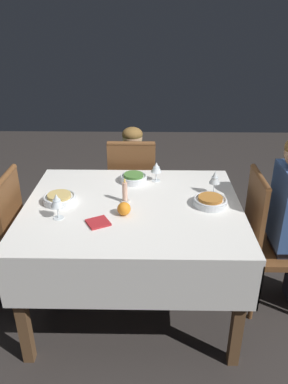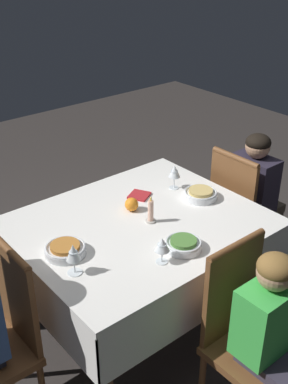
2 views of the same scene
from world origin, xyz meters
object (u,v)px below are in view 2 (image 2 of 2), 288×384
chair_east (240,212)px  napkin_red_folded (139,195)px  bowl_west (65,249)px  candle_centerpiece (151,212)px  chair_west (0,335)px  dining_table (139,236)px  chair_south (246,331)px  wine_glass_west (73,254)px  person_child_dark (257,196)px  bowl_east (201,194)px  person_child_green (276,346)px  bowl_south (183,244)px  wine_glass_east (174,172)px  orange_fruit (132,204)px  wine_glass_south (162,245)px

chair_east → napkin_red_folded: chair_east is taller
bowl_west → candle_centerpiece: candle_centerpiece is taller
chair_west → candle_centerpiece: bearing=89.9°
dining_table → chair_west: (-0.87, -0.04, -0.16)m
dining_table → chair_south: bearing=-87.1°
chair_west → napkin_red_folded: (1.05, 0.26, 0.27)m
wine_glass_west → candle_centerpiece: size_ratio=1.01×
person_child_dark → wine_glass_west: size_ratio=6.61×
bowl_west → napkin_red_folded: 0.69m
dining_table → bowl_east: (0.45, -0.03, 0.12)m
dining_table → chair_east: (0.87, -0.01, -0.16)m
person_child_green → napkin_red_folded: size_ratio=6.45×
wine_glass_west → bowl_south: wine_glass_west is taller
chair_west → chair_east: bearing=91.0°
chair_east → candle_centerpiece: size_ratio=6.17×
bowl_west → wine_glass_east: size_ratio=1.32×
person_child_green → orange_fruit: (0.01, 1.04, 0.26)m
bowl_west → bowl_south: 0.58m
person_child_dark → bowl_east: person_child_dark is taller
person_child_dark → napkin_red_folded: 0.90m
chair_east → candle_centerpiece: chair_east is taller
dining_table → person_child_green: 0.93m
bowl_south → orange_fruit: 0.46m
person_child_dark → candle_centerpiece: size_ratio=6.70×
dining_table → person_child_dark: size_ratio=1.26×
person_child_green → bowl_west: 1.07m
wine_glass_south → napkin_red_folded: 0.67m
bowl_east → candle_centerpiece: size_ratio=1.28×
bowl_east → bowl_west: bearing=178.7°
wine_glass_west → bowl_south: bearing=-19.1°
candle_centerpiece → wine_glass_south: bearing=-121.8°
dining_table → orange_fruit: bearing=69.7°
chair_east → wine_glass_west: 1.43m
person_child_dark → bowl_west: (-1.50, 0.00, 0.23)m
chair_west → person_child_dark: 1.90m
dining_table → wine_glass_south: wine_glass_south is taller
wine_glass_south → wine_glass_east: 0.77m
dining_table → bowl_east: size_ratio=6.62×
chair_west → wine_glass_west: bearing=71.2°
dining_table → person_child_green: size_ratio=1.31×
person_child_green → bowl_east: (0.41, 0.89, 0.25)m
bowl_east → wine_glass_west: bearing=-172.0°
wine_glass_east → candle_centerpiece: 0.42m
bowl_south → napkin_red_folded: bowl_south is taller
napkin_red_folded → bowl_south: bearing=-107.1°
bowl_west → candle_centerpiece: (0.52, -0.04, 0.03)m
chair_west → bowl_west: chair_west is taller
chair_west → bowl_east: chair_west is taller
bowl_south → wine_glass_south: 0.17m
wine_glass_west → chair_west: bearing=161.2°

